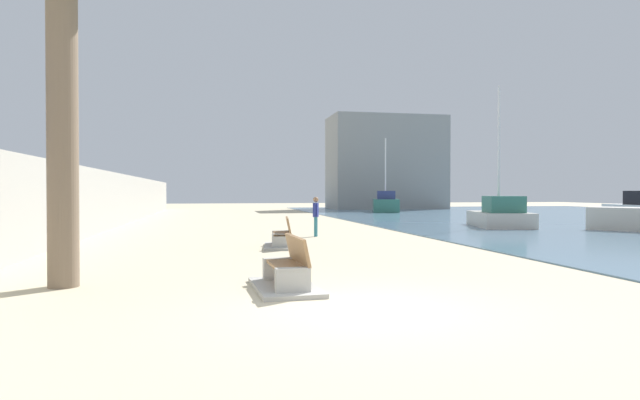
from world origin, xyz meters
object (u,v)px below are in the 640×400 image
at_px(person_walking, 316,214).
at_px(bench_far, 282,240).
at_px(boat_mid_bay, 386,204).
at_px(boat_far_right, 639,208).
at_px(boat_far_left, 501,215).
at_px(bench_near, 287,277).

bearing_deg(person_walking, bench_far, -115.70).
height_order(bench_far, boat_mid_bay, boat_mid_bay).
bearing_deg(bench_far, person_walking, 64.30).
distance_m(boat_far_right, boat_far_left, 15.48).
height_order(bench_near, person_walking, person_walking).
relative_size(bench_far, boat_far_left, 0.31).
relative_size(boat_mid_bay, boat_far_right, 1.35).
bearing_deg(boat_far_right, person_walking, -157.91).
bearing_deg(boat_mid_bay, boat_far_left, -92.09).
height_order(bench_near, boat_far_left, boat_far_left).
xyz_separation_m(bench_far, boat_mid_bay, (12.78, 27.57, 0.55)).
bearing_deg(person_walking, boat_far_left, 18.55).
relative_size(bench_near, boat_far_right, 0.44).
height_order(bench_near, boat_far_right, boat_far_right).
height_order(bench_near, boat_mid_bay, boat_mid_bay).
height_order(person_walking, boat_mid_bay, boat_mid_bay).
bearing_deg(bench_far, boat_far_left, 31.17).
xyz_separation_m(bench_near, person_walking, (2.73, 11.20, 0.69)).
distance_m(bench_near, boat_far_left, 19.50).
distance_m(boat_mid_bay, boat_far_right, 19.23).
xyz_separation_m(bench_far, person_walking, (1.86, 3.87, 0.69)).
xyz_separation_m(boat_mid_bay, boat_far_right, (13.34, -13.85, -0.06)).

